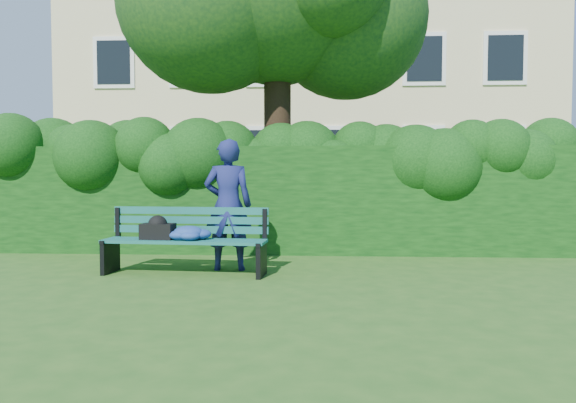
{
  "coord_description": "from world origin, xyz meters",
  "views": [
    {
      "loc": [
        0.46,
        -7.42,
        1.37
      ],
      "look_at": [
        0.0,
        0.6,
        0.95
      ],
      "focal_mm": 35.0,
      "sensor_mm": 36.0,
      "label": 1
    }
  ],
  "objects": [
    {
      "name": "park_bench",
      "position": [
        -1.39,
        -0.01,
        0.5
      ],
      "size": [
        2.23,
        0.72,
        0.89
      ],
      "rotation": [
        0.0,
        0.0,
        -0.07
      ],
      "color": "#115650",
      "rests_on": "ground"
    },
    {
      "name": "man_reading",
      "position": [
        -0.82,
        0.33,
        0.91
      ],
      "size": [
        0.7,
        0.49,
        1.83
      ],
      "primitive_type": "imported",
      "rotation": [
        0.0,
        0.0,
        3.22
      ],
      "color": "navy",
      "rests_on": "ground"
    },
    {
      "name": "apartment_building",
      "position": [
        -0.0,
        13.99,
        6.0
      ],
      "size": [
        16.0,
        8.08,
        12.0
      ],
      "color": "beige",
      "rests_on": "ground"
    },
    {
      "name": "ground",
      "position": [
        0.0,
        0.0,
        0.0
      ],
      "size": [
        80.0,
        80.0,
        0.0
      ],
      "primitive_type": "plane",
      "color": "#25521A",
      "rests_on": "ground"
    },
    {
      "name": "hedge",
      "position": [
        0.0,
        2.2,
        0.9
      ],
      "size": [
        10.0,
        1.0,
        1.8
      ],
      "color": "black",
      "rests_on": "ground"
    }
  ]
}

